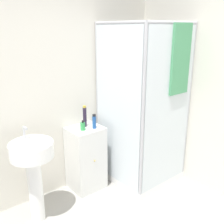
{
  "coord_description": "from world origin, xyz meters",
  "views": [
    {
      "loc": [
        -1.09,
        -1.0,
        1.96
      ],
      "look_at": [
        0.67,
        1.15,
        1.06
      ],
      "focal_mm": 42.0,
      "sensor_mm": 36.0,
      "label": 1
    }
  ],
  "objects_px": {
    "shampoo_bottle_blue": "(94,122)",
    "sink": "(33,164)",
    "soap_dispenser": "(83,126)",
    "shampoo_bottle_tall_black": "(85,116)"
  },
  "relations": [
    {
      "from": "shampoo_bottle_blue",
      "to": "sink",
      "type": "bearing_deg",
      "value": -174.05
    },
    {
      "from": "sink",
      "to": "shampoo_bottle_blue",
      "type": "distance_m",
      "value": 0.86
    },
    {
      "from": "sink",
      "to": "shampoo_bottle_blue",
      "type": "relative_size",
      "value": 5.83
    },
    {
      "from": "soap_dispenser",
      "to": "shampoo_bottle_tall_black",
      "type": "distance_m",
      "value": 0.15
    },
    {
      "from": "sink",
      "to": "shampoo_bottle_tall_black",
      "type": "xyz_separation_m",
      "value": [
        0.77,
        0.21,
        0.29
      ]
    },
    {
      "from": "sink",
      "to": "shampoo_bottle_tall_black",
      "type": "relative_size",
      "value": 3.89
    },
    {
      "from": "shampoo_bottle_tall_black",
      "to": "shampoo_bottle_blue",
      "type": "height_order",
      "value": "shampoo_bottle_tall_black"
    },
    {
      "from": "shampoo_bottle_tall_black",
      "to": "shampoo_bottle_blue",
      "type": "bearing_deg",
      "value": -68.83
    },
    {
      "from": "shampoo_bottle_tall_black",
      "to": "shampoo_bottle_blue",
      "type": "distance_m",
      "value": 0.14
    },
    {
      "from": "sink",
      "to": "soap_dispenser",
      "type": "distance_m",
      "value": 0.72
    }
  ]
}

